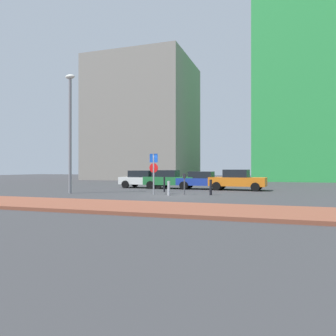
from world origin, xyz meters
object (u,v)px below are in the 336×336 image
parked_car_white (145,179)px  traffic_bollard_far (169,188)px  parking_sign_post (154,169)px  parked_car_orange (237,180)px  parked_car_green (169,179)px  traffic_bollard_near (164,184)px  street_lamp (70,124)px  traffic_bollard_mid (211,187)px  parking_meter (184,181)px  parked_car_blue (203,180)px

parked_car_white → traffic_bollard_far: parked_car_white is taller
parking_sign_post → traffic_bollard_far: bearing=-18.2°
traffic_bollard_far → parked_car_orange: bearing=61.7°
parked_car_green → traffic_bollard_near: bearing=-76.5°
street_lamp → parking_sign_post: bearing=8.0°
parked_car_orange → traffic_bollard_mid: (-1.04, -5.19, -0.30)m
parked_car_white → parking_sign_post: parking_sign_post is taller
parking_sign_post → parking_meter: (1.88, 0.55, -0.78)m
traffic_bollard_far → parked_car_blue: bearing=84.4°
parked_car_blue → street_lamp: size_ratio=0.51×
parked_car_blue → parking_meter: bearing=-89.1°
traffic_bollard_near → traffic_bollard_far: 2.99m
parked_car_white → traffic_bollard_far: (4.44, -6.83, -0.32)m
traffic_bollard_near → parked_car_green: bearing=103.5°
traffic_bollard_near → traffic_bollard_far: bearing=-65.5°
parked_car_white → parked_car_green: (2.27, -0.25, 0.02)m
parked_car_green → traffic_bollard_far: parked_car_green is taller
parked_car_orange → traffic_bollard_far: 7.21m
parking_sign_post → street_lamp: street_lamp is taller
parked_car_orange → traffic_bollard_near: (-4.66, -3.62, -0.24)m
parked_car_orange → street_lamp: street_lamp is taller
parked_car_blue → parking_meter: (0.09, -5.74, 0.14)m
traffic_bollard_near → parked_car_white: bearing=127.9°
traffic_bollard_near → parking_sign_post: bearing=-87.5°
parked_car_green → traffic_bollard_near: (0.93, -3.85, -0.23)m
parked_car_white → parked_car_green: 2.29m
parked_car_blue → traffic_bollard_mid: parked_car_blue is taller
traffic_bollard_near → traffic_bollard_mid: traffic_bollard_near is taller
traffic_bollard_mid → traffic_bollard_near: bearing=156.5°
traffic_bollard_mid → traffic_bollard_far: 2.64m
parked_car_blue → traffic_bollard_far: (-0.65, -6.67, -0.29)m
parking_sign_post → street_lamp: bearing=-172.0°
parked_car_white → parked_car_green: size_ratio=1.04×
parked_car_orange → parked_car_blue: bearing=173.3°
parking_meter → street_lamp: size_ratio=0.17×
street_lamp → parked_car_blue: bearing=43.5°
traffic_bollard_mid → parked_car_green: bearing=130.0°
parked_car_blue → traffic_bollard_near: bearing=-115.6°
street_lamp → traffic_bollard_far: 8.00m
parked_car_green → parked_car_blue: 2.82m
traffic_bollard_near → street_lamp: bearing=-150.6°
traffic_bollard_near → parked_car_orange: bearing=37.8°
parked_car_green → parked_car_orange: (5.59, -0.23, 0.01)m
street_lamp → traffic_bollard_near: 7.58m
traffic_bollard_mid → parking_sign_post: bearing=-167.6°
parked_car_green → parked_car_orange: size_ratio=0.97×
parked_car_green → parked_car_blue: size_ratio=1.04×
traffic_bollard_near → traffic_bollard_mid: bearing=-23.5°
parked_car_blue → parking_meter: parked_car_blue is taller
traffic_bollard_near → traffic_bollard_mid: size_ratio=1.13×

